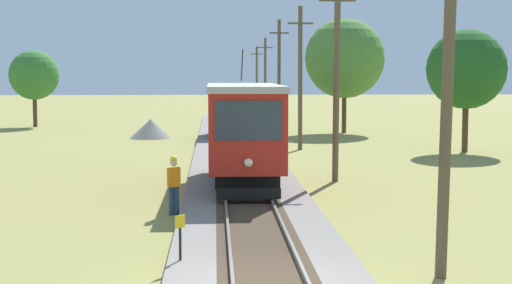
% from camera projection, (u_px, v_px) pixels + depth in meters
% --- Properties ---
extents(sleeper_bed, '(2.04, 120.00, 0.01)m').
position_uv_depth(sleeper_bed, '(269.00, 282.00, 15.30)').
color(sleeper_bed, '#423323').
rests_on(sleeper_bed, track_ballast).
extents(rail_left, '(0.07, 120.00, 0.14)m').
position_uv_depth(rail_left, '(232.00, 280.00, 15.25)').
color(rail_left, gray).
rests_on(rail_left, track_ballast).
extents(rail_right, '(0.07, 120.00, 0.14)m').
position_uv_depth(rail_right, '(306.00, 279.00, 15.33)').
color(rail_right, gray).
rests_on(rail_right, track_ballast).
extents(red_tram, '(2.60, 8.54, 4.79)m').
position_uv_depth(red_tram, '(244.00, 129.00, 28.42)').
color(red_tram, red).
rests_on(red_tram, rail_right).
extents(freight_car, '(2.40, 5.20, 2.31)m').
position_uv_depth(freight_car, '(231.00, 115.00, 49.82)').
color(freight_car, '#384C33').
rests_on(freight_car, rail_right).
extents(utility_pole_foreground, '(1.40, 0.61, 7.33)m').
position_uv_depth(utility_pole_foreground, '(447.00, 98.00, 15.83)').
color(utility_pole_foreground, brown).
rests_on(utility_pole_foreground, ground).
extents(utility_pole_near_tram, '(1.40, 0.50, 7.97)m').
position_uv_depth(utility_pole_near_tram, '(337.00, 77.00, 30.13)').
color(utility_pole_near_tram, brown).
rests_on(utility_pole_near_tram, ground).
extents(utility_pole_mid, '(1.40, 0.47, 7.85)m').
position_uv_depth(utility_pole_mid, '(300.00, 76.00, 42.87)').
color(utility_pole_mid, brown).
rests_on(utility_pole_mid, ground).
extents(utility_pole_far, '(1.40, 0.36, 8.04)m').
position_uv_depth(utility_pole_far, '(279.00, 74.00, 56.93)').
color(utility_pole_far, brown).
rests_on(utility_pole_far, ground).
extents(utility_pole_distant, '(1.40, 0.34, 7.38)m').
position_uv_depth(utility_pole_distant, '(265.00, 77.00, 72.36)').
color(utility_pole_distant, brown).
rests_on(utility_pole_distant, ground).
extents(utility_pole_horizon, '(1.40, 0.51, 7.07)m').
position_uv_depth(utility_pole_horizon, '(257.00, 77.00, 86.69)').
color(utility_pole_horizon, brown).
rests_on(utility_pole_horizon, ground).
extents(trackside_signal_marker, '(0.21, 0.21, 1.18)m').
position_uv_depth(trackside_signal_marker, '(180.00, 238.00, 17.06)').
color(trackside_signal_marker, black).
rests_on(trackside_signal_marker, ground).
extents(gravel_pile, '(2.77, 2.77, 1.25)m').
position_uv_depth(gravel_pile, '(151.00, 129.00, 50.42)').
color(gravel_pile, gray).
rests_on(gravel_pile, ground).
extents(track_worker, '(0.42, 0.31, 1.78)m').
position_uv_depth(track_worker, '(174.00, 182.00, 23.40)').
color(track_worker, navy).
rests_on(track_worker, ground).
extents(tree_left_near, '(3.85, 3.85, 5.95)m').
position_uv_depth(tree_left_near, '(34.00, 75.00, 60.58)').
color(tree_left_near, '#4C3823').
rests_on(tree_left_near, ground).
extents(tree_left_far, '(4.23, 4.23, 6.53)m').
position_uv_depth(tree_left_far, '(466.00, 69.00, 41.54)').
color(tree_left_far, '#4C3823').
rests_on(tree_left_far, ground).
extents(tree_right_far, '(5.57, 5.57, 7.99)m').
position_uv_depth(tree_right_far, '(345.00, 58.00, 54.55)').
color(tree_right_far, '#4C3823').
rests_on(tree_right_far, ground).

